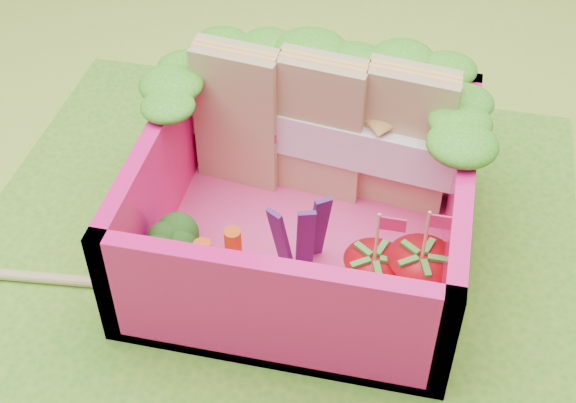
{
  "coord_description": "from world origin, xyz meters",
  "views": [
    {
      "loc": [
        0.58,
        -2.22,
        2.55
      ],
      "look_at": [
        0.07,
        0.12,
        0.28
      ],
      "focal_mm": 50.0,
      "sensor_mm": 36.0,
      "label": 1
    }
  ],
  "objects_px": {
    "bento_box": "(304,200)",
    "chopsticks": "(36,277)",
    "broccoli": "(168,248)",
    "strawberry_right": "(418,280)",
    "sandwich_stack": "(322,128)",
    "strawberry_left": "(372,279)"
  },
  "relations": [
    {
      "from": "strawberry_left",
      "to": "strawberry_right",
      "type": "height_order",
      "value": "strawberry_right"
    },
    {
      "from": "chopsticks",
      "to": "strawberry_left",
      "type": "bearing_deg",
      "value": 6.18
    },
    {
      "from": "strawberry_right",
      "to": "chopsticks",
      "type": "bearing_deg",
      "value": -173.66
    },
    {
      "from": "bento_box",
      "to": "sandwich_stack",
      "type": "bearing_deg",
      "value": 89.23
    },
    {
      "from": "bento_box",
      "to": "broccoli",
      "type": "height_order",
      "value": "bento_box"
    },
    {
      "from": "bento_box",
      "to": "broccoli",
      "type": "xyz_separation_m",
      "value": [
        -0.48,
        -0.33,
        -0.06
      ]
    },
    {
      "from": "strawberry_right",
      "to": "chopsticks",
      "type": "xyz_separation_m",
      "value": [
        -1.54,
        -0.17,
        -0.17
      ]
    },
    {
      "from": "broccoli",
      "to": "strawberry_right",
      "type": "bearing_deg",
      "value": 4.24
    },
    {
      "from": "strawberry_left",
      "to": "chopsticks",
      "type": "height_order",
      "value": "strawberry_left"
    },
    {
      "from": "bento_box",
      "to": "broccoli",
      "type": "bearing_deg",
      "value": -145.56
    },
    {
      "from": "broccoli",
      "to": "strawberry_right",
      "type": "distance_m",
      "value": 0.98
    },
    {
      "from": "strawberry_left",
      "to": "chopsticks",
      "type": "bearing_deg",
      "value": -173.82
    },
    {
      "from": "strawberry_left",
      "to": "strawberry_right",
      "type": "distance_m",
      "value": 0.18
    },
    {
      "from": "broccoli",
      "to": "chopsticks",
      "type": "distance_m",
      "value": 0.6
    },
    {
      "from": "broccoli",
      "to": "strawberry_left",
      "type": "height_order",
      "value": "strawberry_left"
    },
    {
      "from": "bento_box",
      "to": "sandwich_stack",
      "type": "xyz_separation_m",
      "value": [
        0.0,
        0.35,
        0.1
      ]
    },
    {
      "from": "strawberry_right",
      "to": "strawberry_left",
      "type": "bearing_deg",
      "value": -172.42
    },
    {
      "from": "strawberry_left",
      "to": "strawberry_right",
      "type": "bearing_deg",
      "value": 7.58
    },
    {
      "from": "sandwich_stack",
      "to": "strawberry_right",
      "type": "height_order",
      "value": "sandwich_stack"
    },
    {
      "from": "bento_box",
      "to": "sandwich_stack",
      "type": "relative_size",
      "value": 1.07
    },
    {
      "from": "bento_box",
      "to": "sandwich_stack",
      "type": "distance_m",
      "value": 0.37
    },
    {
      "from": "bento_box",
      "to": "chopsticks",
      "type": "xyz_separation_m",
      "value": [
        -1.04,
        -0.43,
        -0.26
      ]
    }
  ]
}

